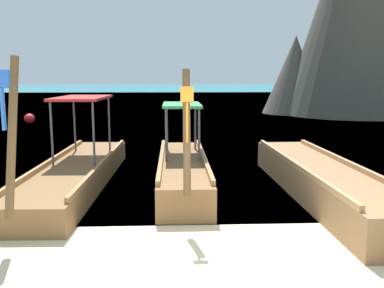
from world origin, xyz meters
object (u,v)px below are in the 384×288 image
(longtail_boat_blue_ribbon, at_px, (76,172))
(karst_rock, at_px, (353,0))
(longtail_boat_orange_ribbon, at_px, (183,170))
(mooring_buoy_near, at_px, (29,119))
(longtail_boat_red_ribbon, at_px, (322,181))

(longtail_boat_blue_ribbon, relative_size, karst_rock, 0.47)
(longtail_boat_orange_ribbon, height_order, mooring_buoy_near, longtail_boat_orange_ribbon)
(longtail_boat_blue_ribbon, xyz_separation_m, karst_rock, (13.56, 17.64, 6.88))
(longtail_boat_orange_ribbon, bearing_deg, karst_rock, 57.95)
(longtail_boat_orange_ribbon, distance_m, longtail_boat_red_ribbon, 3.00)
(longtail_boat_orange_ribbon, xyz_separation_m, karst_rock, (11.15, 17.81, 6.84))
(longtail_boat_orange_ribbon, relative_size, longtail_boat_red_ribbon, 0.79)
(karst_rock, xyz_separation_m, mooring_buoy_near, (-18.83, -4.87, -6.93))
(longtail_boat_orange_ribbon, height_order, longtail_boat_red_ribbon, longtail_boat_red_ribbon)
(longtail_boat_blue_ribbon, bearing_deg, karst_rock, 52.44)
(longtail_boat_blue_ribbon, distance_m, longtail_boat_orange_ribbon, 2.42)
(karst_rock, height_order, mooring_buoy_near, karst_rock)
(karst_rock, relative_size, mooring_buoy_near, 28.28)
(longtail_boat_orange_ribbon, xyz_separation_m, longtail_boat_red_ribbon, (2.84, -0.99, -0.03))
(longtail_boat_red_ribbon, xyz_separation_m, mooring_buoy_near, (-10.52, 13.93, -0.07))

